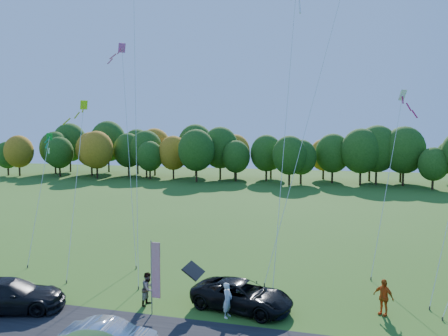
# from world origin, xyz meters

# --- Properties ---
(ground) EXTENTS (160.00, 160.00, 0.00)m
(ground) POSITION_xyz_m (0.00, 0.00, 0.00)
(ground) COLOR #2D5516
(tree_line) EXTENTS (116.00, 12.00, 10.00)m
(tree_line) POSITION_xyz_m (0.00, 55.00, 0.00)
(tree_line) COLOR #1E4711
(tree_line) RESTS_ON ground
(black_suv) EXTENTS (5.80, 3.57, 1.50)m
(black_suv) POSITION_xyz_m (2.34, 0.89, 0.75)
(black_suv) COLOR black
(black_suv) RESTS_ON ground
(dark_truck_a) EXTENTS (6.13, 4.04, 1.65)m
(dark_truck_a) POSITION_xyz_m (-9.46, -2.41, 0.83)
(dark_truck_a) COLOR black
(dark_truck_a) RESTS_ON ground
(person_tailgate_a) EXTENTS (0.55, 0.72, 1.78)m
(person_tailgate_a) POSITION_xyz_m (1.84, -0.26, 0.89)
(person_tailgate_a) COLOR silver
(person_tailgate_a) RESTS_ON ground
(person_tailgate_b) EXTENTS (0.77, 0.94, 1.79)m
(person_tailgate_b) POSITION_xyz_m (-2.71, 0.15, 0.89)
(person_tailgate_b) COLOR gray
(person_tailgate_b) RESTS_ON ground
(person_east) EXTENTS (1.17, 1.00, 1.88)m
(person_east) POSITION_xyz_m (9.49, 2.04, 0.94)
(person_east) COLOR #C44F12
(person_east) RESTS_ON ground
(feather_flag) EXTENTS (0.51, 0.07, 3.86)m
(feather_flag) POSITION_xyz_m (-1.85, -0.87, 2.36)
(feather_flag) COLOR #999999
(feather_flag) RESTS_ON ground
(kite_delta_blue) EXTENTS (5.83, 9.95, 25.85)m
(kite_delta_blue) POSITION_xyz_m (-6.39, 6.51, 12.48)
(kite_delta_blue) COLOR #4C3F33
(kite_delta_blue) RESTS_ON ground
(kite_parafoil_orange) EXTENTS (7.95, 13.97, 28.95)m
(kite_parafoil_orange) POSITION_xyz_m (5.92, 11.13, 14.24)
(kite_parafoil_orange) COLOR #4C3F33
(kite_parafoil_orange) RESTS_ON ground
(kite_delta_red) EXTENTS (2.73, 9.63, 21.59)m
(kite_delta_red) POSITION_xyz_m (4.00, 6.78, 12.80)
(kite_delta_red) COLOR #4C3F33
(kite_delta_red) RESTS_ON ground
(kite_diamond_yellow) EXTENTS (2.78, 6.50, 11.92)m
(kite_diamond_yellow) POSITION_xyz_m (-10.07, 4.84, 5.76)
(kite_diamond_yellow) COLOR #4C3F33
(kite_diamond_yellow) RESTS_ON ground
(kite_diamond_green) EXTENTS (1.24, 4.33, 9.46)m
(kite_diamond_green) POSITION_xyz_m (-13.72, 5.75, 4.71)
(kite_diamond_green) COLOR #4C3F33
(kite_diamond_green) RESTS_ON ground
(kite_diamond_white) EXTENTS (2.90, 6.49, 12.70)m
(kite_diamond_white) POSITION_xyz_m (10.38, 10.24, 6.12)
(kite_diamond_white) COLOR #4C3F33
(kite_diamond_white) RESTS_ON ground
(kite_diamond_pink) EXTENTS (4.46, 6.50, 16.68)m
(kite_diamond_pink) POSITION_xyz_m (-7.99, 8.49, 8.09)
(kite_diamond_pink) COLOR #4C3F33
(kite_diamond_pink) RESTS_ON ground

